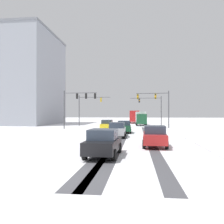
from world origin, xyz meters
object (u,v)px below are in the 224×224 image
(car_yellow_cab_lead, at_px, (107,125))
(traffic_signal_far_left, at_px, (88,105))
(traffic_signal_near_right, at_px, (157,102))
(bus_oncoming, at_px, (134,116))
(box_truck_delivery, at_px, (141,118))
(car_red_fourth, at_px, (155,136))
(traffic_signal_far_right, at_px, (152,105))
(car_dark_green_second, at_px, (124,127))
(office_building_far_left_block, at_px, (5,80))
(traffic_signal_near_left, at_px, (77,101))
(car_silver_third, at_px, (117,130))
(car_black_fifth, at_px, (103,143))

(car_yellow_cab_lead, bearing_deg, traffic_signal_far_left, 114.64)
(traffic_signal_near_right, relative_size, bus_oncoming, 0.59)
(traffic_signal_far_left, height_order, box_truck_delivery, traffic_signal_far_left)
(car_red_fourth, height_order, box_truck_delivery, box_truck_delivery)
(traffic_signal_far_right, xyz_separation_m, car_red_fourth, (-2.02, -33.62, -3.67))
(car_dark_green_second, xyz_separation_m, office_building_far_left_block, (-30.99, 22.54, 10.24))
(bus_oncoming, bearing_deg, office_building_far_left_block, -161.26)
(traffic_signal_near_left, relative_size, traffic_signal_far_right, 0.92)
(car_silver_third, bearing_deg, traffic_signal_far_right, 78.42)
(car_yellow_cab_lead, distance_m, box_truck_delivery, 16.75)
(car_black_fifth, distance_m, office_building_far_left_block, 50.86)
(box_truck_delivery, bearing_deg, car_yellow_cab_lead, -109.07)
(traffic_signal_near_right, distance_m, car_black_fifth, 26.91)
(car_red_fourth, xyz_separation_m, car_black_fifth, (-3.35, -4.37, 0.00))
(traffic_signal_far_left, bearing_deg, traffic_signal_far_right, 15.84)
(traffic_signal_near_left, xyz_separation_m, office_building_far_left_block, (-22.57, 15.21, 6.28))
(traffic_signal_near_left, xyz_separation_m, traffic_signal_far_left, (-0.35, 10.05, -0.31))
(car_silver_third, xyz_separation_m, office_building_far_left_block, (-30.54, 28.24, 10.24))
(box_truck_delivery, bearing_deg, car_silver_third, -96.55)
(office_building_far_left_block, bearing_deg, bus_oncoming, 18.74)
(bus_oncoming, bearing_deg, car_red_fourth, -87.34)
(traffic_signal_near_right, relative_size, car_black_fifth, 1.56)
(car_dark_green_second, relative_size, car_silver_third, 1.01)
(traffic_signal_near_left, xyz_separation_m, car_dark_green_second, (8.42, -7.33, -3.96))
(car_black_fifth, bearing_deg, car_yellow_cab_lead, 97.05)
(traffic_signal_far_left, relative_size, bus_oncoming, 0.62)
(traffic_signal_far_left, xyz_separation_m, car_black_fifth, (8.49, -34.06, -3.66))
(traffic_signal_near_left, distance_m, office_building_far_left_block, 27.93)
(traffic_signal_near_left, distance_m, bus_oncoming, 27.81)
(traffic_signal_far_right, relative_size, box_truck_delivery, 0.95)
(traffic_signal_near_left, distance_m, traffic_signal_far_right, 19.44)
(traffic_signal_far_right, bearing_deg, car_yellow_cab_lead, -115.60)
(car_dark_green_second, xyz_separation_m, bus_oncoming, (0.94, 33.37, 1.18))
(car_silver_third, relative_size, car_black_fifth, 0.99)
(bus_oncoming, distance_m, office_building_far_left_block, 34.91)
(car_yellow_cab_lead, bearing_deg, bus_oncoming, 82.37)
(car_yellow_cab_lead, xyz_separation_m, car_red_fourth, (5.98, -16.92, 0.00))
(car_silver_third, bearing_deg, traffic_signal_far_left, 109.84)
(traffic_signal_far_right, relative_size, car_dark_green_second, 1.70)
(bus_oncoming, bearing_deg, traffic_signal_far_left, -121.26)
(car_silver_third, distance_m, car_red_fourth, 7.50)
(traffic_signal_near_left, distance_m, box_truck_delivery, 17.37)
(traffic_signal_far_left, relative_size, car_yellow_cab_lead, 1.66)
(traffic_signal_near_right, xyz_separation_m, office_building_far_left_block, (-36.15, 13.15, 6.43))
(box_truck_delivery, bearing_deg, traffic_signal_far_right, 19.25)
(traffic_signal_far_right, bearing_deg, car_silver_third, -101.58)
(car_silver_third, distance_m, box_truck_delivery, 26.30)
(traffic_signal_near_left, relative_size, traffic_signal_far_left, 0.95)
(box_truck_delivery, bearing_deg, car_black_fifth, -94.37)
(car_red_fourth, bearing_deg, car_yellow_cab_lead, 109.46)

